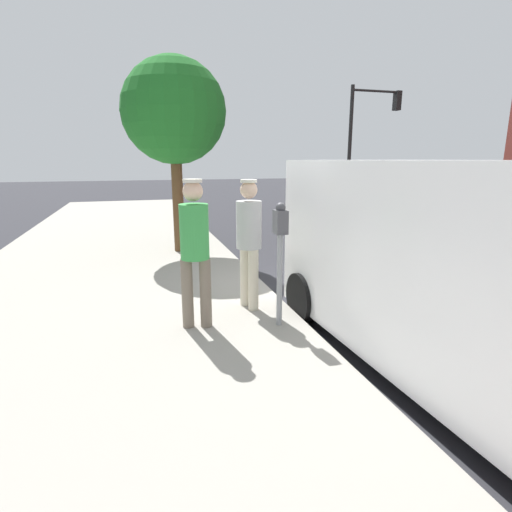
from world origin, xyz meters
TOP-DOWN VIEW (x-y plane):
  - ground_plane at (0.00, 0.00)m, footprint 80.00×80.00m
  - sidewalk_slab at (3.50, 0.00)m, footprint 5.00×32.00m
  - parking_meter_near at (1.35, 0.81)m, footprint 0.14×0.18m
  - pedestrian_in_green at (2.33, 0.58)m, footprint 0.35×0.34m
  - pedestrian_in_gray at (1.54, 0.12)m, footprint 0.34×0.35m
  - parked_van at (-0.15, 2.50)m, footprint 2.31×5.27m
  - traffic_light_corner at (-6.91, -10.86)m, footprint 2.48×0.42m
  - street_tree at (2.07, -3.78)m, footprint 2.19×2.19m

SIDE VIEW (x-z plane):
  - ground_plane at x=0.00m, z-range 0.00..0.00m
  - sidewalk_slab at x=3.50m, z-range 0.00..0.15m
  - parked_van at x=-0.15m, z-range 0.08..2.23m
  - pedestrian_in_gray at x=1.54m, z-range 0.28..2.04m
  - parking_meter_near at x=1.35m, z-range 0.42..1.94m
  - pedestrian_in_green at x=2.33m, z-range 0.29..2.08m
  - street_tree at x=2.07m, z-range 1.08..5.16m
  - traffic_light_corner at x=-6.91m, z-range 0.92..6.12m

